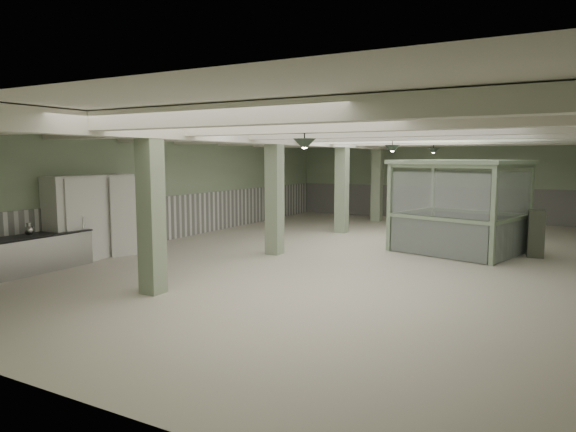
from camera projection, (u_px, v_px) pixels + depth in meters
The scene contains 26 objects.
floor at pixel (368, 256), 14.69m from camera, with size 20.00×20.00×0.00m, color beige.
ceiling at pixel (370, 129), 14.28m from camera, with size 14.00×20.00×0.02m, color silver.
wall_back at pixel (445, 180), 23.20m from camera, with size 14.00×0.02×3.60m, color #9FB691.
wall_front at pixel (64, 246), 5.78m from camera, with size 14.00×0.02×3.60m, color #9FB691.
wall_left at pixel (177, 187), 17.84m from camera, with size 0.02×20.00×3.60m, color #9FB691.
wainscot_left at pixel (179, 217), 17.94m from camera, with size 0.05×19.90×1.50m, color white.
wainscot_back at pixel (444, 203), 23.29m from camera, with size 13.90×0.05×1.50m, color white.
girder at pixel (291, 138), 15.50m from camera, with size 0.45×19.90×0.40m, color white.
beam_a at pixel (200, 116), 7.77m from camera, with size 13.90×0.35×0.32m, color white.
beam_b at pixel (282, 126), 9.95m from camera, with size 13.90×0.35×0.32m, color white.
beam_c at pixel (334, 131), 12.13m from camera, with size 13.90×0.35×0.32m, color white.
beam_d at pixel (370, 135), 14.30m from camera, with size 13.90×0.35×0.32m, color white.
beam_e at pixel (396, 138), 16.48m from camera, with size 13.90×0.35×0.32m, color white.
beam_f at pixel (417, 141), 18.66m from camera, with size 13.90×0.35×0.32m, color white.
beam_g at pixel (433, 143), 20.84m from camera, with size 13.90×0.35×0.32m, color white.
column_a at pixel (151, 207), 10.46m from camera, with size 0.42×0.42×3.60m, color #8FA182.
column_b at pixel (275, 193), 14.81m from camera, with size 0.42×0.42×3.60m, color #8FA182.
column_c at pixel (342, 185), 19.17m from camera, with size 0.42×0.42×3.60m, color #8FA182.
column_d at pixel (377, 181), 22.65m from camera, with size 0.42×0.42×3.60m, color #8FA182.
pendant_front at pixel (304, 144), 9.75m from camera, with size 0.44×0.44×0.22m, color #2D3C2F.
pendant_mid at pixel (392, 149), 14.54m from camera, with size 0.44×0.44×0.22m, color #2D3C2F.
pendant_back at pixel (433, 151), 18.90m from camera, with size 0.44×0.44×0.22m, color #2D3C2F.
pitcher_far at pixel (29, 229), 12.55m from camera, with size 0.21×0.25×0.31m, color #A8A8AC, non-canonical shape.
walkin_cooler at pixel (92, 215), 14.24m from camera, with size 1.03×2.66×2.44m.
guard_booth at pixel (460, 191), 15.15m from camera, with size 4.04×3.67×2.74m.
filing_cabinet at pixel (536, 234), 14.53m from camera, with size 0.43×0.61×1.33m, color #565A4B.
Camera 1 is at (4.96, -13.78, 2.79)m, focal length 32.00 mm.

